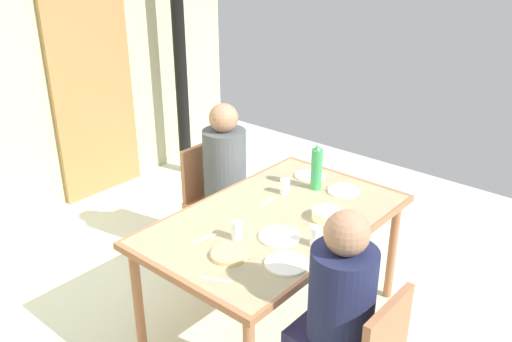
% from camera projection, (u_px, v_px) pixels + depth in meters
% --- Properties ---
extents(ground_plane, '(6.08, 6.08, 0.00)m').
position_uv_depth(ground_plane, '(224.00, 333.00, 3.37)').
color(ground_plane, silver).
extents(wall_back, '(4.71, 0.10, 2.66)m').
position_uv_depth(wall_back, '(1.00, 63.00, 4.21)').
color(wall_back, '#C3C093').
rests_on(wall_back, ground_plane).
extents(door_wooden, '(0.80, 0.05, 2.00)m').
position_uv_depth(door_wooden, '(93.00, 87.00, 4.80)').
color(door_wooden, '#A07441').
rests_on(door_wooden, ground_plane).
extents(stove_pipe_column, '(0.12, 0.12, 2.66)m').
position_uv_depth(stove_pipe_column, '(179.00, 40.00, 5.06)').
color(stove_pipe_column, black).
rests_on(stove_pipe_column, ground_plane).
extents(dining_table, '(1.56, 0.97, 0.76)m').
position_uv_depth(dining_table, '(276.00, 227.00, 3.18)').
color(dining_table, '#A86C46').
rests_on(dining_table, ground_plane).
extents(chair_far_diner, '(0.40, 0.40, 0.87)m').
position_uv_depth(chair_far_diner, '(213.00, 195.00, 3.98)').
color(chair_far_diner, '#A86C46').
rests_on(chair_far_diner, ground_plane).
extents(person_near_diner, '(0.30, 0.37, 0.77)m').
position_uv_depth(person_near_diner, '(339.00, 297.00, 2.44)').
color(person_near_diner, '#272751').
rests_on(person_near_diner, ground_plane).
extents(person_far_diner, '(0.30, 0.37, 0.77)m').
position_uv_depth(person_far_diner, '(226.00, 165.00, 3.79)').
color(person_far_diner, '#525A53').
rests_on(person_far_diner, ground_plane).
extents(water_bottle_green_near, '(0.07, 0.07, 0.30)m').
position_uv_depth(water_bottle_green_near, '(317.00, 168.00, 3.45)').
color(water_bottle_green_near, '#349652').
rests_on(water_bottle_green_near, dining_table).
extents(serving_bowl_center, '(0.17, 0.17, 0.05)m').
position_uv_depth(serving_bowl_center, '(327.00, 214.00, 3.13)').
color(serving_bowl_center, '#F1E6C2').
rests_on(serving_bowl_center, dining_table).
extents(dinner_plate_near_left, '(0.23, 0.23, 0.01)m').
position_uv_depth(dinner_plate_near_left, '(280.00, 236.00, 2.95)').
color(dinner_plate_near_left, white).
rests_on(dinner_plate_near_left, dining_table).
extents(dinner_plate_near_right, '(0.20, 0.20, 0.01)m').
position_uv_depth(dinner_plate_near_right, '(344.00, 191.00, 3.46)').
color(dinner_plate_near_right, white).
rests_on(dinner_plate_near_right, dining_table).
extents(dinner_plate_far_center, '(0.20, 0.20, 0.01)m').
position_uv_depth(dinner_plate_far_center, '(310.00, 176.00, 3.66)').
color(dinner_plate_far_center, white).
rests_on(dinner_plate_far_center, dining_table).
extents(dinner_plate_far_side, '(0.22, 0.22, 0.01)m').
position_uv_depth(dinner_plate_far_side, '(286.00, 263.00, 2.72)').
color(dinner_plate_far_side, white).
rests_on(dinner_plate_far_side, dining_table).
extents(drinking_glass_by_near_diner, '(0.06, 0.06, 0.11)m').
position_uv_depth(drinking_glass_by_near_diner, '(316.00, 236.00, 2.86)').
color(drinking_glass_by_near_diner, silver).
rests_on(drinking_glass_by_near_diner, dining_table).
extents(drinking_glass_by_far_diner, '(0.06, 0.06, 0.10)m').
position_uv_depth(drinking_glass_by_far_diner, '(237.00, 230.00, 2.92)').
color(drinking_glass_by_far_diner, silver).
rests_on(drinking_glass_by_far_diner, dining_table).
extents(drinking_glass_spare_center, '(0.06, 0.06, 0.10)m').
position_uv_depth(drinking_glass_spare_center, '(285.00, 186.00, 3.42)').
color(drinking_glass_spare_center, silver).
rests_on(drinking_glass_spare_center, dining_table).
extents(bread_plate_sliced, '(0.19, 0.19, 0.02)m').
position_uv_depth(bread_plate_sliced, '(229.00, 255.00, 2.78)').
color(bread_plate_sliced, '#DBB77A').
rests_on(bread_plate_sliced, dining_table).
extents(cutlery_knife_near, '(0.15, 0.03, 0.00)m').
position_uv_depth(cutlery_knife_near, '(267.00, 202.00, 3.33)').
color(cutlery_knife_near, silver).
rests_on(cutlery_knife_near, dining_table).
extents(cutlery_fork_near, '(0.08, 0.14, 0.00)m').
position_uv_depth(cutlery_fork_near, '(215.00, 280.00, 2.60)').
color(cutlery_fork_near, silver).
rests_on(cutlery_fork_near, dining_table).
extents(cutlery_knife_far, '(0.15, 0.04, 0.00)m').
position_uv_depth(cutlery_knife_far, '(205.00, 238.00, 2.94)').
color(cutlery_knife_far, silver).
rests_on(cutlery_knife_far, dining_table).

